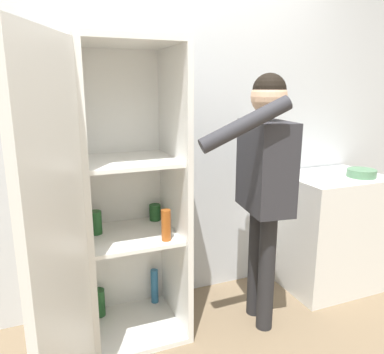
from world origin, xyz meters
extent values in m
cube|color=silver|center=(0.00, 0.98, 1.27)|extent=(7.00, 0.06, 2.55)
cube|color=white|center=(-0.33, 0.64, 0.02)|extent=(0.60, 0.58, 0.04)
cube|color=white|center=(-0.33, 0.64, 1.82)|extent=(0.60, 0.58, 0.04)
cube|color=white|center=(-0.33, 0.91, 0.92)|extent=(0.60, 0.03, 1.76)
cube|color=white|center=(-0.61, 0.64, 0.92)|extent=(0.03, 0.58, 1.76)
cube|color=white|center=(-0.04, 0.64, 0.92)|extent=(0.04, 0.58, 1.76)
cube|color=white|center=(-0.33, 0.64, 0.66)|extent=(0.53, 0.51, 0.02)
cube|color=white|center=(-0.33, 0.64, 1.14)|extent=(0.53, 0.51, 0.02)
cube|color=white|center=(-0.78, 0.09, 0.92)|extent=(0.30, 0.56, 1.76)
cylinder|color=#1E5123|center=(-0.54, 0.82, 0.13)|extent=(0.09, 0.09, 0.19)
cylinder|color=#1E5123|center=(-0.12, 0.82, 0.73)|extent=(0.08, 0.08, 0.11)
cylinder|color=teal|center=(-0.14, 0.83, 0.16)|extent=(0.05, 0.05, 0.25)
cylinder|color=#1E5123|center=(-0.54, 0.72, 0.75)|extent=(0.08, 0.08, 0.15)
cylinder|color=#9E4C19|center=(-0.16, 0.46, 0.77)|extent=(0.06, 0.06, 0.19)
cylinder|color=#262628|center=(0.47, 0.33, 0.40)|extent=(0.11, 0.11, 0.80)
cylinder|color=#262628|center=(0.50, 0.50, 0.40)|extent=(0.11, 0.11, 0.80)
cube|color=#2D2D33|center=(0.48, 0.41, 1.08)|extent=(0.29, 0.45, 0.57)
sphere|color=#DBAD89|center=(0.48, 0.41, 1.51)|extent=(0.22, 0.22, 0.22)
sphere|color=black|center=(0.48, 0.41, 1.55)|extent=(0.20, 0.20, 0.20)
cylinder|color=#2D2D33|center=(0.21, 0.21, 1.38)|extent=(0.53, 0.16, 0.30)
cylinder|color=#2D2D33|center=(0.52, 0.64, 1.06)|extent=(0.08, 0.08, 0.53)
cube|color=white|center=(1.26, 0.64, 0.45)|extent=(0.73, 0.58, 0.91)
cylinder|color=#517F5B|center=(1.41, 0.53, 0.94)|extent=(0.21, 0.21, 0.06)
camera|label=1|loc=(-0.80, -1.54, 1.57)|focal=35.00mm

